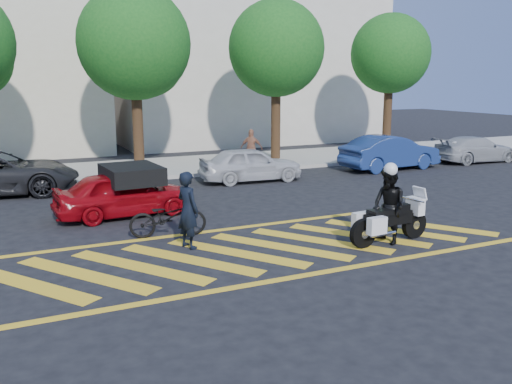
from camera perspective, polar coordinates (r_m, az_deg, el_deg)
name	(u,v)px	position (r m, az deg, el deg)	size (l,w,h in m)	color
ground	(261,249)	(12.52, 0.48, -6.05)	(90.00, 90.00, 0.00)	black
sidewalk	(140,169)	(23.63, -12.14, 2.38)	(60.00, 5.00, 0.15)	#9E998E
crosswalk	(259,249)	(12.51, 0.32, -6.06)	(12.33, 4.00, 0.01)	gold
building_right	(246,52)	(34.80, -1.04, 14.55)	(16.00, 8.00, 11.00)	beige
tree_center	(137,48)	(23.45, -12.41, 14.62)	(4.60, 4.60, 7.56)	black
tree_right	(278,52)	(25.70, 2.34, 14.50)	(4.40, 4.40, 7.41)	black
tree_far_right	(391,57)	(29.25, 14.07, 13.64)	(4.00, 4.00, 7.10)	black
officer_bike	(188,210)	(12.52, -7.18, -1.89)	(0.65, 0.43, 1.80)	black
bicycle	(168,217)	(13.57, -9.26, -2.63)	(0.66, 1.89, 0.99)	black
police_motorcycle	(389,220)	(13.23, 13.79, -2.93)	(2.31, 0.76, 1.02)	black
officer_moto	(389,206)	(13.14, 13.80, -1.49)	(0.87, 0.68, 1.79)	black
red_convertible	(123,194)	(15.81, -13.78, -0.16)	(1.54, 3.84, 1.31)	maroon
parked_mid_right	(250,164)	(20.62, -0.59, 2.95)	(1.57, 3.89, 1.33)	#B4B5B8
parked_right	(390,152)	(24.08, 13.93, 4.07)	(1.56, 4.48, 1.48)	navy
parked_far_right	(475,149)	(27.50, 22.10, 4.19)	(1.69, 4.16, 1.21)	#989B9F
pedestrian_right	(251,148)	(23.04, -0.48, 4.62)	(0.94, 0.39, 1.61)	#A06649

